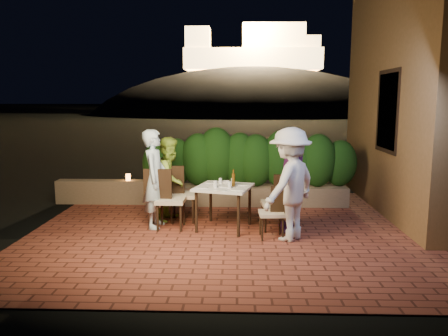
{
  "coord_description": "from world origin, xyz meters",
  "views": [
    {
      "loc": [
        0.01,
        -6.82,
        2.23
      ],
      "look_at": [
        -0.24,
        0.61,
        1.05
      ],
      "focal_mm": 35.0,
      "sensor_mm": 36.0,
      "label": 1
    }
  ],
  "objects_px": {
    "diner_green": "(171,179)",
    "diner_white": "(290,184)",
    "chair_left_back": "(183,194)",
    "diner_blue": "(155,179)",
    "bowl": "(226,182)",
    "diner_purple": "(292,180)",
    "parapet_lamp": "(128,177)",
    "chair_right_front": "(272,212)",
    "chair_right_back": "(275,202)",
    "beer_bottle": "(233,178)",
    "dining_table": "(224,207)",
    "chair_left_front": "(171,199)"
  },
  "relations": [
    {
      "from": "dining_table",
      "to": "chair_right_back",
      "type": "xyz_separation_m",
      "value": [
        0.87,
        0.0,
        0.1
      ]
    },
    {
      "from": "dining_table",
      "to": "chair_left_back",
      "type": "bearing_deg",
      "value": 148.25
    },
    {
      "from": "chair_right_back",
      "to": "parapet_lamp",
      "type": "distance_m",
      "value": 3.48
    },
    {
      "from": "chair_left_back",
      "to": "diner_green",
      "type": "relative_size",
      "value": 0.66
    },
    {
      "from": "bowl",
      "to": "parapet_lamp",
      "type": "relative_size",
      "value": 1.11
    },
    {
      "from": "chair_right_front",
      "to": "diner_blue",
      "type": "xyz_separation_m",
      "value": [
        -1.98,
        0.55,
        0.43
      ]
    },
    {
      "from": "chair_left_front",
      "to": "diner_purple",
      "type": "xyz_separation_m",
      "value": [
        2.08,
        -0.03,
        0.36
      ]
    },
    {
      "from": "chair_right_back",
      "to": "diner_green",
      "type": "height_order",
      "value": "diner_green"
    },
    {
      "from": "bowl",
      "to": "diner_blue",
      "type": "bearing_deg",
      "value": -170.67
    },
    {
      "from": "bowl",
      "to": "dining_table",
      "type": "bearing_deg",
      "value": -94.81
    },
    {
      "from": "diner_white",
      "to": "diner_purple",
      "type": "distance_m",
      "value": 0.51
    },
    {
      "from": "chair_left_back",
      "to": "parapet_lamp",
      "type": "xyz_separation_m",
      "value": [
        -1.35,
        1.32,
        0.06
      ]
    },
    {
      "from": "diner_green",
      "to": "diner_purple",
      "type": "relative_size",
      "value": 0.88
    },
    {
      "from": "bowl",
      "to": "parapet_lamp",
      "type": "xyz_separation_m",
      "value": [
        -2.14,
        1.52,
        -0.2
      ]
    },
    {
      "from": "dining_table",
      "to": "diner_blue",
      "type": "height_order",
      "value": "diner_blue"
    },
    {
      "from": "chair_left_back",
      "to": "parapet_lamp",
      "type": "bearing_deg",
      "value": 135.37
    },
    {
      "from": "chair_left_back",
      "to": "diner_blue",
      "type": "xyz_separation_m",
      "value": [
        -0.44,
        -0.4,
        0.35
      ]
    },
    {
      "from": "chair_left_front",
      "to": "diner_white",
      "type": "xyz_separation_m",
      "value": [
        1.98,
        -0.53,
        0.38
      ]
    },
    {
      "from": "bowl",
      "to": "beer_bottle",
      "type": "bearing_deg",
      "value": -63.83
    },
    {
      "from": "diner_purple",
      "to": "chair_left_back",
      "type": "bearing_deg",
      "value": -103.88
    },
    {
      "from": "chair_left_front",
      "to": "diner_white",
      "type": "relative_size",
      "value": 0.58
    },
    {
      "from": "chair_left_back",
      "to": "diner_purple",
      "type": "relative_size",
      "value": 0.58
    },
    {
      "from": "chair_right_front",
      "to": "chair_right_back",
      "type": "relative_size",
      "value": 0.89
    },
    {
      "from": "dining_table",
      "to": "beer_bottle",
      "type": "bearing_deg",
      "value": -6.63
    },
    {
      "from": "chair_right_back",
      "to": "bowl",
      "type": "bearing_deg",
      "value": -22.81
    },
    {
      "from": "diner_green",
      "to": "diner_white",
      "type": "distance_m",
      "value": 2.34
    },
    {
      "from": "chair_left_back",
      "to": "diner_purple",
      "type": "distance_m",
      "value": 2.02
    },
    {
      "from": "diner_green",
      "to": "diner_white",
      "type": "height_order",
      "value": "diner_white"
    },
    {
      "from": "beer_bottle",
      "to": "diner_blue",
      "type": "distance_m",
      "value": 1.37
    },
    {
      "from": "chair_left_back",
      "to": "diner_purple",
      "type": "height_order",
      "value": "diner_purple"
    },
    {
      "from": "dining_table",
      "to": "parapet_lamp",
      "type": "distance_m",
      "value": 2.77
    },
    {
      "from": "diner_white",
      "to": "parapet_lamp",
      "type": "distance_m",
      "value": 3.96
    },
    {
      "from": "diner_white",
      "to": "chair_left_front",
      "type": "bearing_deg",
      "value": -65.05
    },
    {
      "from": "parapet_lamp",
      "to": "chair_right_front",
      "type": "bearing_deg",
      "value": -38.1
    },
    {
      "from": "parapet_lamp",
      "to": "chair_right_back",
      "type": "bearing_deg",
      "value": -30.9
    },
    {
      "from": "beer_bottle",
      "to": "parapet_lamp",
      "type": "distance_m",
      "value": 2.93
    },
    {
      "from": "diner_green",
      "to": "dining_table",
      "type": "bearing_deg",
      "value": -102.24
    },
    {
      "from": "chair_left_front",
      "to": "diner_purple",
      "type": "height_order",
      "value": "diner_purple"
    },
    {
      "from": "beer_bottle",
      "to": "diner_purple",
      "type": "bearing_deg",
      "value": -1.4
    },
    {
      "from": "chair_right_back",
      "to": "diner_blue",
      "type": "xyz_separation_m",
      "value": [
        -2.07,
        0.07,
        0.38
      ]
    },
    {
      "from": "diner_purple",
      "to": "bowl",
      "type": "bearing_deg",
      "value": -104.28
    },
    {
      "from": "beer_bottle",
      "to": "diner_purple",
      "type": "distance_m",
      "value": 1.0
    },
    {
      "from": "diner_white",
      "to": "diner_purple",
      "type": "xyz_separation_m",
      "value": [
        0.1,
        0.5,
        -0.02
      ]
    },
    {
      "from": "chair_left_front",
      "to": "chair_left_back",
      "type": "relative_size",
      "value": 1.02
    },
    {
      "from": "beer_bottle",
      "to": "diner_green",
      "type": "distance_m",
      "value": 1.3
    },
    {
      "from": "chair_right_front",
      "to": "diner_white",
      "type": "distance_m",
      "value": 0.55
    },
    {
      "from": "chair_right_back",
      "to": "diner_blue",
      "type": "distance_m",
      "value": 2.11
    },
    {
      "from": "chair_left_back",
      "to": "diner_white",
      "type": "distance_m",
      "value": 2.13
    },
    {
      "from": "diner_green",
      "to": "parapet_lamp",
      "type": "distance_m",
      "value": 1.67
    },
    {
      "from": "bowl",
      "to": "chair_left_back",
      "type": "height_order",
      "value": "chair_left_back"
    }
  ]
}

